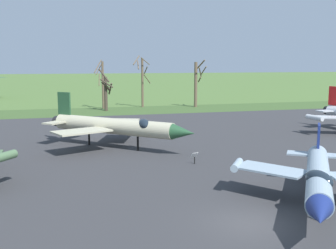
{
  "coord_description": "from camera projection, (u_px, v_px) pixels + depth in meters",
  "views": [
    {
      "loc": [
        -9.16,
        -17.93,
        8.11
      ],
      "look_at": [
        0.28,
        16.56,
        2.7
      ],
      "focal_mm": 43.71,
      "sensor_mm": 36.0,
      "label": 1
    }
  ],
  "objects": [
    {
      "name": "asphalt_apron",
      "position": [
        165.0,
        154.0,
        36.62
      ],
      "size": [
        75.86,
        55.67,
        0.05
      ],
      "primitive_type": "cube",
      "color": "#333335",
      "rests_on": "ground"
    },
    {
      "name": "jet_fighter_front_left",
      "position": [
        116.0,
        126.0,
        38.61
      ],
      "size": [
        13.2,
        12.91,
        5.17
      ],
      "color": "#B7B293",
      "rests_on": "ground"
    },
    {
      "name": "bare_tree_left_of_center",
      "position": [
        106.0,
        91.0,
        68.7
      ],
      "size": [
        2.39,
        2.28,
        7.18
      ],
      "color": "#42382D",
      "rests_on": "ground"
    },
    {
      "name": "bare_tree_far_left",
      "position": [
        102.0,
        83.0,
        71.99
      ],
      "size": [
        1.86,
        2.15,
        8.68
      ],
      "color": "brown",
      "rests_on": "ground"
    },
    {
      "name": "info_placard_front_left",
      "position": [
        195.0,
        157.0,
        32.81
      ],
      "size": [
        0.59,
        0.41,
        0.99
      ],
      "color": "black",
      "rests_on": "ground"
    },
    {
      "name": "bare_tree_right_of_center",
      "position": [
        197.0,
        82.0,
        74.62
      ],
      "size": [
        1.99,
        3.22,
        8.7
      ],
      "color": "brown",
      "rests_on": "ground"
    },
    {
      "name": "grass_verge_strip",
      "position": [
        113.0,
        111.0,
        68.89
      ],
      "size": [
        135.86,
        12.0,
        0.06
      ],
      "primitive_type": "cube",
      "color": "#3B5729",
      "rests_on": "ground"
    },
    {
      "name": "bare_tree_center",
      "position": [
        142.0,
        80.0,
        74.37
      ],
      "size": [
        3.33,
        3.32,
        9.46
      ],
      "color": "brown",
      "rests_on": "ground"
    },
    {
      "name": "jet_fighter_rear_left",
      "position": [
        318.0,
        176.0,
        22.73
      ],
      "size": [
        10.11,
        12.23,
        4.02
      ],
      "color": "#8EA3B2",
      "rests_on": "ground"
    },
    {
      "name": "ground_plane",
      "position": [
        249.0,
        224.0,
        20.7
      ],
      "size": [
        600.0,
        600.0,
        0.0
      ],
      "primitive_type": "plane",
      "color": "#4C6B33"
    }
  ]
}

